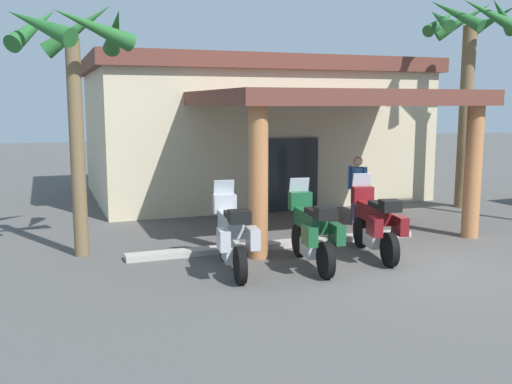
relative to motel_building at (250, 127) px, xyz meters
name	(u,v)px	position (x,y,z in m)	size (l,w,h in m)	color
ground_plane	(415,265)	(-0.02, -9.43, -2.28)	(80.00, 80.00, 0.00)	#514F4C
motel_building	(250,127)	(0.00, 0.00, 0.00)	(10.63, 12.22, 4.47)	beige
motorcycle_silver	(232,235)	(-3.48, -8.62, -1.59)	(0.80, 2.21, 1.61)	black
motorcycle_green	(312,231)	(-1.96, -8.85, -1.59)	(0.78, 2.21, 1.61)	black
motorcycle_maroon	(376,223)	(-0.43, -8.62, -1.59)	(0.87, 2.20, 1.61)	black
pedestrian	(357,186)	(0.77, -5.82, -1.26)	(0.32, 0.46, 1.77)	#3F334C
palm_tree_roadside	(74,60)	(-6.00, -6.45, 1.65)	(2.48, 2.52, 5.24)	brown
palm_tree_near_portico	(468,52)	(5.05, -4.57, 2.27)	(2.61, 2.70, 6.18)	brown
curb_strip	(279,244)	(-1.96, -7.20, -2.22)	(6.58, 0.36, 0.12)	#ADA89E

